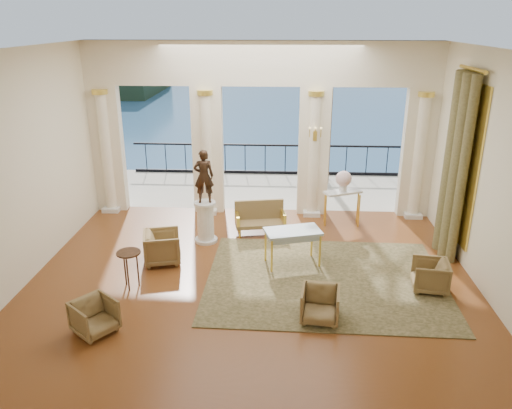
# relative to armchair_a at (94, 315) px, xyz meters

# --- Properties ---
(floor) EXTENTS (9.00, 9.00, 0.00)m
(floor) POSITION_rel_armchair_a_xyz_m (2.52, 1.96, -0.33)
(floor) COLOR #512C10
(floor) RESTS_ON ground
(room_walls) EXTENTS (9.00, 9.00, 9.00)m
(room_walls) POSITION_rel_armchair_a_xyz_m (2.52, 0.84, 2.55)
(room_walls) COLOR white
(room_walls) RESTS_ON ground
(arcade) EXTENTS (9.00, 0.56, 4.50)m
(arcade) POSITION_rel_armchair_a_xyz_m (2.52, 5.78, 2.25)
(arcade) COLOR #EEE3C4
(arcade) RESTS_ON ground
(terrace) EXTENTS (10.00, 3.60, 0.10)m
(terrace) POSITION_rel_armchair_a_xyz_m (2.52, 7.76, -0.38)
(terrace) COLOR #BBB29B
(terrace) RESTS_ON ground
(balustrade) EXTENTS (9.00, 0.06, 1.03)m
(balustrade) POSITION_rel_armchair_a_xyz_m (2.52, 9.36, 0.08)
(balustrade) COLOR black
(balustrade) RESTS_ON terrace
(palm_tree) EXTENTS (2.00, 2.00, 4.50)m
(palm_tree) POSITION_rel_armchair_a_xyz_m (4.52, 8.56, 3.76)
(palm_tree) COLOR #4C3823
(palm_tree) RESTS_ON terrace
(headland) EXTENTS (22.00, 18.00, 6.00)m
(headland) POSITION_rel_armchair_a_xyz_m (-27.48, 71.96, -3.33)
(headland) COLOR black
(headland) RESTS_ON sea
(sea) EXTENTS (160.00, 160.00, 0.00)m
(sea) POSITION_rel_armchair_a_xyz_m (2.52, 61.96, -6.33)
(sea) COLOR #2D5B8E
(sea) RESTS_ON ground
(curtain) EXTENTS (0.33, 1.40, 4.09)m
(curtain) POSITION_rel_armchair_a_xyz_m (6.81, 3.46, 1.69)
(curtain) COLOR brown
(curtain) RESTS_ON ground
(window_frame) EXTENTS (0.04, 1.60, 3.40)m
(window_frame) POSITION_rel_armchair_a_xyz_m (6.99, 3.46, 1.77)
(window_frame) COLOR #E6C34B
(window_frame) RESTS_ON room_walls
(wall_sconce) EXTENTS (0.30, 0.11, 0.33)m
(wall_sconce) POSITION_rel_armchair_a_xyz_m (3.92, 5.47, 1.90)
(wall_sconce) COLOR #E6C34B
(wall_sconce) RESTS_ON arcade
(rug) EXTENTS (4.85, 3.81, 0.02)m
(rug) POSITION_rel_armchair_a_xyz_m (4.02, 2.02, -0.32)
(rug) COLOR #2C3017
(rug) RESTS_ON ground
(armchair_a) EXTENTS (0.87, 0.87, 0.66)m
(armchair_a) POSITION_rel_armchair_a_xyz_m (0.00, 0.00, 0.00)
(armchair_a) COLOR #453A1A
(armchair_a) RESTS_ON ground
(armchair_b) EXTENTS (0.72, 0.69, 0.67)m
(armchair_b) POSITION_rel_armchair_a_xyz_m (3.81, 0.58, 0.01)
(armchair_b) COLOR #453A1A
(armchair_b) RESTS_ON ground
(armchair_c) EXTENTS (0.70, 0.74, 0.68)m
(armchair_c) POSITION_rel_armchair_a_xyz_m (6.02, 1.75, 0.01)
(armchair_c) COLOR #453A1A
(armchair_c) RESTS_ON ground
(armchair_d) EXTENTS (0.87, 0.90, 0.78)m
(armchair_d) POSITION_rel_armchair_a_xyz_m (0.54, 2.64, 0.06)
(armchair_d) COLOR #453A1A
(armchair_d) RESTS_ON ground
(settee) EXTENTS (1.29, 0.73, 0.81)m
(settee) POSITION_rel_armchair_a_xyz_m (2.58, 4.34, 0.07)
(settee) COLOR #453A1A
(settee) RESTS_ON ground
(game_table) EXTENTS (1.29, 0.93, 0.80)m
(game_table) POSITION_rel_armchair_a_xyz_m (3.36, 2.68, 0.39)
(game_table) COLOR #9FB8CC
(game_table) RESTS_ON ground
(pedestal) EXTENTS (0.54, 0.54, 1.00)m
(pedestal) POSITION_rel_armchair_a_xyz_m (1.32, 3.76, 0.15)
(pedestal) COLOR silver
(pedestal) RESTS_ON ground
(statue) EXTENTS (0.50, 0.37, 1.25)m
(statue) POSITION_rel_armchair_a_xyz_m (1.32, 3.76, 1.29)
(statue) COLOR black
(statue) RESTS_ON pedestal
(console_table) EXTENTS (1.01, 0.71, 0.90)m
(console_table) POSITION_rel_armchair_a_xyz_m (4.65, 5.01, 0.42)
(console_table) COLOR silver
(console_table) RESTS_ON ground
(urn) EXTENTS (0.40, 0.40, 0.53)m
(urn) POSITION_rel_armchair_a_xyz_m (4.65, 5.01, 0.87)
(urn) COLOR silver
(urn) RESTS_ON console_table
(side_table) EXTENTS (0.47, 0.47, 0.76)m
(side_table) POSITION_rel_armchair_a_xyz_m (0.16, 1.53, 0.33)
(side_table) COLOR black
(side_table) RESTS_ON ground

